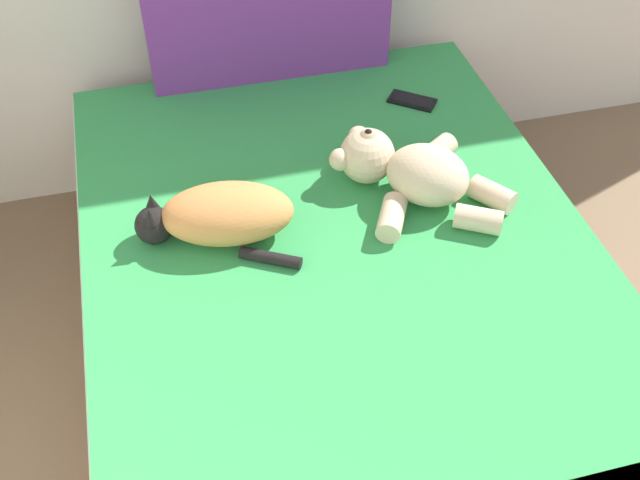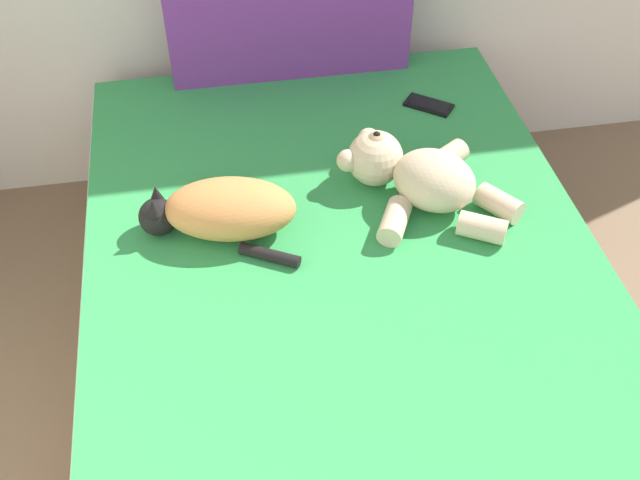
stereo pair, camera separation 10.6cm
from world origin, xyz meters
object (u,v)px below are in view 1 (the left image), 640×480
Objects in this scene: patterned_cushion at (269,16)px; cat at (220,215)px; bed at (347,326)px; teddy_bear at (410,171)px; cell_phone at (412,101)px.

cat is at bearing -111.05° from patterned_cushion.
patterned_cushion is 0.81m from cat.
bed is at bearing -32.11° from cat.
teddy_bear reaches higher than cell_phone.
bed is 4.76× the size of cat.
cell_phone is at bearing 58.69° from bed.
bed is at bearing -135.36° from teddy_bear.
patterned_cushion is 0.75m from teddy_bear.
bed is 4.24× the size of teddy_bear.
cell_phone is (0.16, 0.41, -0.07)m from teddy_bear.
cat is (-0.29, 0.18, 0.32)m from bed.
teddy_bear is at bearing -110.77° from cell_phone.
cell_phone is at bearing -35.31° from patterned_cushion.
cat reaches higher than bed.
patterned_cushion is 0.53m from cell_phone.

